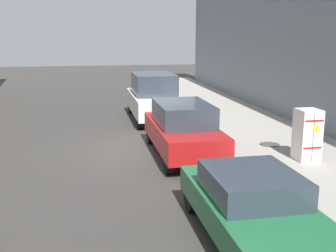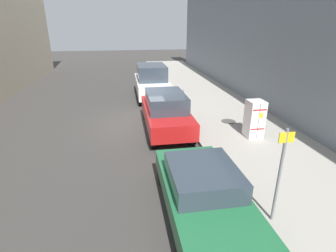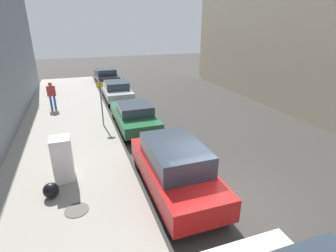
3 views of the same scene
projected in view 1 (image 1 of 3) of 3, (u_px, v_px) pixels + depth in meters
ground_plane at (146, 149)px, 14.77m from camera, size 80.00×80.00×0.00m
sidewalk_slab at (267, 140)px, 15.60m from camera, size 4.74×44.00×0.17m
discarded_refrigerator at (307, 135)px, 12.74m from camera, size 0.66×0.71×1.58m
manhole_cover at (270, 144)px, 14.67m from camera, size 0.70×0.70×0.02m
fire_hydrant at (199, 114)px, 18.16m from camera, size 0.22×0.22×0.75m
trash_bag at (302, 144)px, 13.85m from camera, size 0.49×0.49×0.49m
parked_van_white at (154, 97)px, 19.56m from camera, size 2.05×4.97×2.16m
parked_suv_red at (183, 128)px, 13.78m from camera, size 1.88×4.73×1.77m
parked_sedan_green at (255, 208)px, 7.98m from camera, size 1.87×4.65×1.39m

